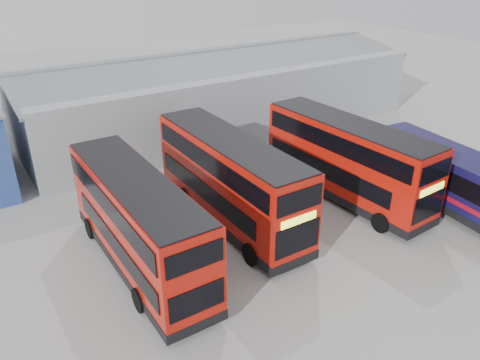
{
  "coord_description": "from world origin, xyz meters",
  "views": [
    {
      "loc": [
        -10.23,
        -11.73,
        12.78
      ],
      "look_at": [
        1.49,
        6.32,
        2.1
      ],
      "focal_mm": 35.0,
      "sensor_mm": 36.0,
      "label": 1
    }
  ],
  "objects_px": {
    "maintenance_shed": "(215,91)",
    "double_decker_left": "(139,224)",
    "double_decker_centre": "(230,182)",
    "single_decker_blue": "(462,186)",
    "double_decker_right": "(346,161)"
  },
  "relations": [
    {
      "from": "double_decker_right",
      "to": "single_decker_blue",
      "type": "distance_m",
      "value": 6.11
    },
    {
      "from": "double_decker_left",
      "to": "double_decker_right",
      "type": "height_order",
      "value": "double_decker_right"
    },
    {
      "from": "maintenance_shed",
      "to": "double_decker_right",
      "type": "relative_size",
      "value": 2.84
    },
    {
      "from": "double_decker_left",
      "to": "double_decker_right",
      "type": "relative_size",
      "value": 0.98
    },
    {
      "from": "double_decker_right",
      "to": "double_decker_centre",
      "type": "bearing_deg",
      "value": 166.49
    },
    {
      "from": "double_decker_left",
      "to": "single_decker_blue",
      "type": "height_order",
      "value": "double_decker_left"
    },
    {
      "from": "double_decker_left",
      "to": "maintenance_shed",
      "type": "bearing_deg",
      "value": -130.12
    },
    {
      "from": "maintenance_shed",
      "to": "double_decker_centre",
      "type": "distance_m",
      "value": 15.61
    },
    {
      "from": "maintenance_shed",
      "to": "single_decker_blue",
      "type": "distance_m",
      "value": 20.05
    },
    {
      "from": "maintenance_shed",
      "to": "double_decker_left",
      "type": "distance_m",
      "value": 19.62
    },
    {
      "from": "maintenance_shed",
      "to": "double_decker_centre",
      "type": "bearing_deg",
      "value": -117.52
    },
    {
      "from": "maintenance_shed",
      "to": "double_decker_centre",
      "type": "relative_size",
      "value": 2.82
    },
    {
      "from": "maintenance_shed",
      "to": "double_decker_left",
      "type": "height_order",
      "value": "maintenance_shed"
    },
    {
      "from": "double_decker_centre",
      "to": "single_decker_blue",
      "type": "height_order",
      "value": "double_decker_centre"
    },
    {
      "from": "maintenance_shed",
      "to": "double_decker_right",
      "type": "xyz_separation_m",
      "value": [
        -0.43,
        -15.14,
        -0.37
      ]
    }
  ]
}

